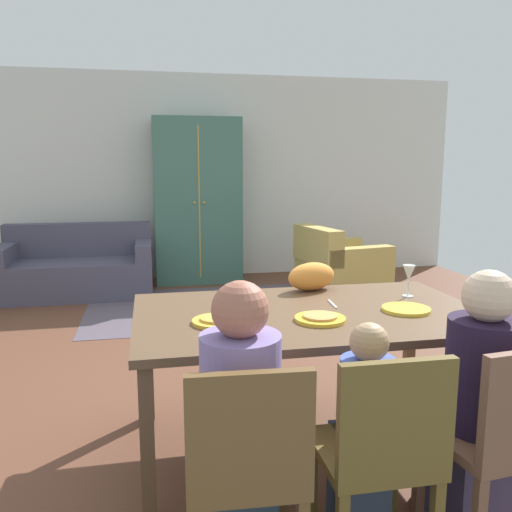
# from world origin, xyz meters

# --- Properties ---
(ground_plane) EXTENTS (7.08, 6.10, 0.02)m
(ground_plane) POSITION_xyz_m (0.00, 0.45, -0.01)
(ground_plane) COLOR brown
(back_wall) EXTENTS (7.08, 0.10, 2.70)m
(back_wall) POSITION_xyz_m (0.00, 3.55, 1.35)
(back_wall) COLOR silver
(back_wall) RESTS_ON ground_plane
(dining_table) EXTENTS (1.81, 1.10, 0.76)m
(dining_table) POSITION_xyz_m (0.07, -1.14, 0.70)
(dining_table) COLOR brown
(dining_table) RESTS_ON ground_plane
(plate_near_man) EXTENTS (0.25, 0.25, 0.02)m
(plate_near_man) POSITION_xyz_m (-0.43, -1.26, 0.77)
(plate_near_man) COLOR gold
(plate_near_man) RESTS_ON dining_table
(pizza_near_man) EXTENTS (0.17, 0.17, 0.01)m
(pizza_near_man) POSITION_xyz_m (-0.43, -1.26, 0.78)
(pizza_near_man) COLOR gold
(pizza_near_man) RESTS_ON plate_near_man
(plate_near_child) EXTENTS (0.25, 0.25, 0.02)m
(plate_near_child) POSITION_xyz_m (0.07, -1.32, 0.77)
(plate_near_child) COLOR yellow
(plate_near_child) RESTS_ON dining_table
(pizza_near_child) EXTENTS (0.17, 0.17, 0.01)m
(pizza_near_child) POSITION_xyz_m (0.07, -1.32, 0.78)
(pizza_near_child) COLOR #D1944B
(pizza_near_child) RESTS_ON plate_near_child
(plate_near_woman) EXTENTS (0.25, 0.25, 0.02)m
(plate_near_woman) POSITION_xyz_m (0.57, -1.24, 0.77)
(plate_near_woman) COLOR yellow
(plate_near_woman) RESTS_ON dining_table
(wine_glass) EXTENTS (0.07, 0.07, 0.19)m
(wine_glass) POSITION_xyz_m (0.72, -0.96, 0.89)
(wine_glass) COLOR silver
(wine_glass) RESTS_ON dining_table
(fork) EXTENTS (0.03, 0.15, 0.01)m
(fork) POSITION_xyz_m (-0.20, -1.19, 0.76)
(fork) COLOR silver
(fork) RESTS_ON dining_table
(knife) EXTENTS (0.03, 0.17, 0.01)m
(knife) POSITION_xyz_m (0.23, -1.04, 0.76)
(knife) COLOR silver
(knife) RESTS_ON dining_table
(dining_chair_man) EXTENTS (0.44, 0.44, 0.87)m
(dining_chair_man) POSITION_xyz_m (-0.43, -2.05, 0.49)
(dining_chair_man) COLOR brown
(dining_chair_man) RESTS_ON ground_plane
(person_man) EXTENTS (0.30, 0.41, 1.11)m
(person_man) POSITION_xyz_m (-0.42, -1.87, 0.51)
(person_man) COLOR #2C3E50
(person_man) RESTS_ON ground_plane
(dining_chair_child) EXTENTS (0.42, 0.42, 0.87)m
(dining_chair_child) POSITION_xyz_m (0.07, -2.05, 0.49)
(dining_chair_child) COLOR brown
(dining_chair_child) RESTS_ON ground_plane
(person_child) EXTENTS (0.22, 0.29, 0.92)m
(person_child) POSITION_xyz_m (0.07, -1.88, 0.43)
(person_child) COLOR #2E3B50
(person_child) RESTS_ON ground_plane
(dining_chair_woman) EXTENTS (0.46, 0.46, 0.87)m
(dining_chair_woman) POSITION_xyz_m (0.58, -2.05, 0.49)
(dining_chair_woman) COLOR brown
(dining_chair_woman) RESTS_ON ground_plane
(person_woman) EXTENTS (0.31, 0.41, 1.11)m
(person_woman) POSITION_xyz_m (0.56, -1.87, 0.51)
(person_woman) COLOR #393454
(person_woman) RESTS_ON ground_plane
(cat) EXTENTS (0.35, 0.25, 0.17)m
(cat) POSITION_xyz_m (0.22, -0.69, 0.84)
(cat) COLOR orange
(cat) RESTS_ON dining_table
(area_rug) EXTENTS (2.60, 1.80, 0.01)m
(area_rug) POSITION_xyz_m (-0.13, 1.82, 0.00)
(area_rug) COLOR #544955
(area_rug) RESTS_ON ground_plane
(couch) EXTENTS (1.71, 0.86, 0.82)m
(couch) POSITION_xyz_m (-1.58, 2.67, 0.30)
(couch) COLOR #474458
(couch) RESTS_ON ground_plane
(armchair) EXTENTS (1.00, 0.99, 0.82)m
(armchair) POSITION_xyz_m (1.40, 2.01, 0.32)
(armchair) COLOR tan
(armchair) RESTS_ON ground_plane
(armoire) EXTENTS (1.10, 0.59, 2.10)m
(armoire) POSITION_xyz_m (-0.12, 3.16, 1.05)
(armoire) COLOR #3B6658
(armoire) RESTS_ON ground_plane
(handbag) EXTENTS (0.32, 0.16, 0.26)m
(handbag) POSITION_xyz_m (0.90, 1.52, 0.13)
(handbag) COLOR black
(handbag) RESTS_ON ground_plane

